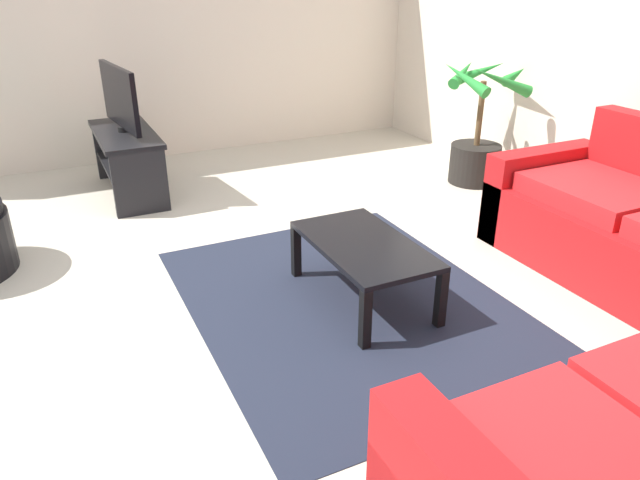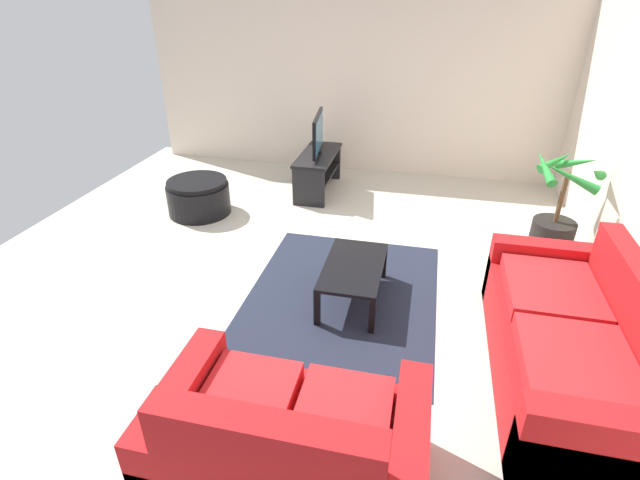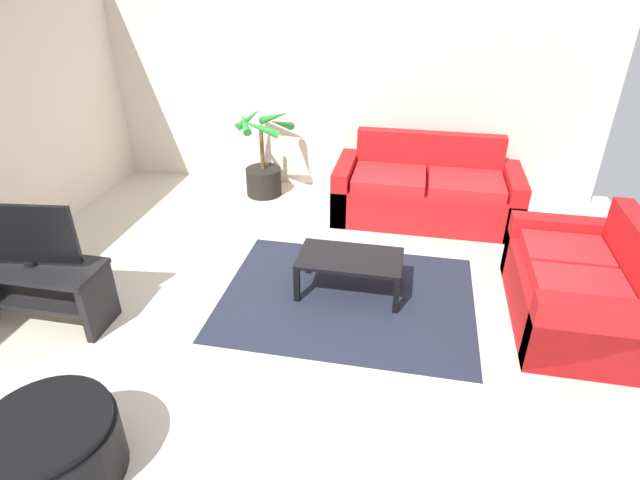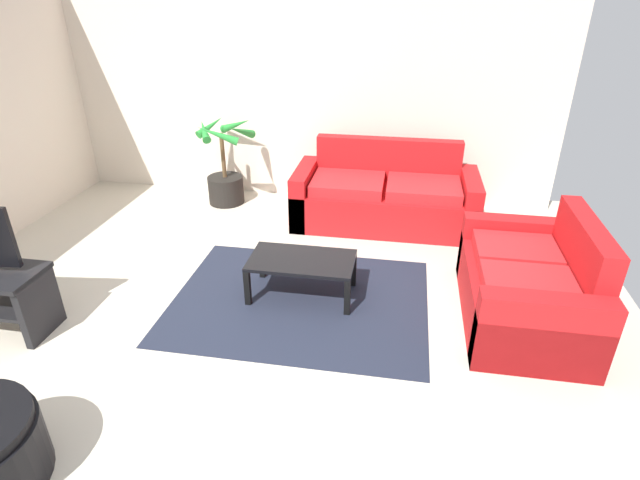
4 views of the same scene
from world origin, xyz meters
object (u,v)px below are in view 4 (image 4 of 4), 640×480
couch_loveseat (528,288)px  potted_palm (225,174)px  coffee_table (302,264)px  couch_main (385,198)px

couch_loveseat → potted_palm: 3.77m
potted_palm → couch_loveseat: bearing=-31.2°
potted_palm → coffee_table: bearing=-54.6°
couch_main → potted_palm: 2.00m
couch_main → coffee_table: size_ratio=2.23×
couch_loveseat → potted_palm: size_ratio=1.35×
couch_main → couch_loveseat: bearing=-53.7°
couch_main → coffee_table: 1.76m
couch_loveseat → potted_palm: (-3.22, 1.95, 0.08)m
couch_main → couch_loveseat: 2.09m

